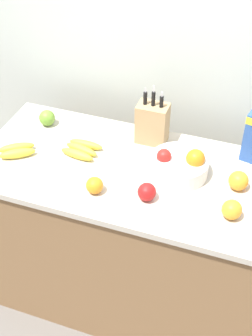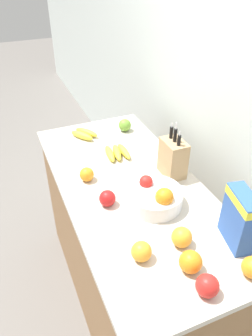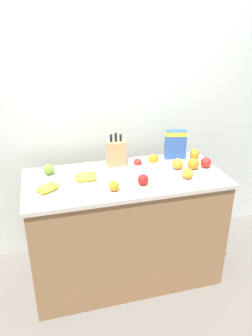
# 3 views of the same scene
# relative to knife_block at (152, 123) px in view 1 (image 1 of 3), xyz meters

# --- Properties ---
(ground_plane) EXTENTS (14.00, 14.00, 0.00)m
(ground_plane) POSITION_rel_knife_block_xyz_m (0.01, -0.24, -1.02)
(ground_plane) COLOR slate
(wall_back) EXTENTS (9.00, 0.06, 2.60)m
(wall_back) POSITION_rel_knife_block_xyz_m (0.01, 0.32, 0.28)
(wall_back) COLOR silver
(wall_back) RESTS_ON ground_plane
(counter) EXTENTS (1.49, 0.68, 0.92)m
(counter) POSITION_rel_knife_block_xyz_m (0.01, -0.24, -0.56)
(counter) COLOR olive
(counter) RESTS_ON ground_plane
(knife_block) EXTENTS (0.14, 0.10, 0.30)m
(knife_block) POSITION_rel_knife_block_xyz_m (0.00, 0.00, 0.00)
(knife_block) COLOR tan
(knife_block) RESTS_ON counter
(fruit_bowl) EXTENTS (0.26, 0.26, 0.13)m
(fruit_bowl) POSITION_rel_knife_block_xyz_m (0.19, -0.19, -0.06)
(fruit_bowl) COLOR silver
(fruit_bowl) RESTS_ON counter
(banana_bunch_left) EXTENTS (0.19, 0.17, 0.04)m
(banana_bunch_left) POSITION_rel_knife_block_xyz_m (-0.55, -0.31, -0.08)
(banana_bunch_left) COLOR yellow
(banana_bunch_left) RESTS_ON counter
(banana_bunch_right) EXTENTS (0.18, 0.13, 0.04)m
(banana_bunch_right) POSITION_rel_knife_block_xyz_m (-0.28, -0.20, -0.08)
(banana_bunch_right) COLOR yellow
(banana_bunch_right) RESTS_ON counter
(apple_middle) EXTENTS (0.08, 0.08, 0.08)m
(apple_middle) POSITION_rel_knife_block_xyz_m (-0.53, -0.05, -0.06)
(apple_middle) COLOR #6B9E33
(apple_middle) RESTS_ON counter
(apple_front) EXTENTS (0.08, 0.08, 0.08)m
(apple_front) POSITION_rel_knife_block_xyz_m (0.10, -0.40, -0.06)
(apple_front) COLOR red
(apple_front) RESTS_ON counter
(orange_by_cereal) EXTENTS (0.08, 0.08, 0.08)m
(orange_by_cereal) POSITION_rel_knife_block_xyz_m (0.44, -0.20, -0.06)
(orange_by_cereal) COLOR orange
(orange_by_cereal) RESTS_ON counter
(orange_back_center) EXTENTS (0.08, 0.08, 0.08)m
(orange_back_center) POSITION_rel_knife_block_xyz_m (0.45, -0.38, -0.06)
(orange_back_center) COLOR orange
(orange_back_center) RESTS_ON counter
(orange_front_center) EXTENTS (0.07, 0.07, 0.07)m
(orange_front_center) POSITION_rel_knife_block_xyz_m (-0.12, -0.43, -0.06)
(orange_front_center) COLOR orange
(orange_front_center) RESTS_ON counter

